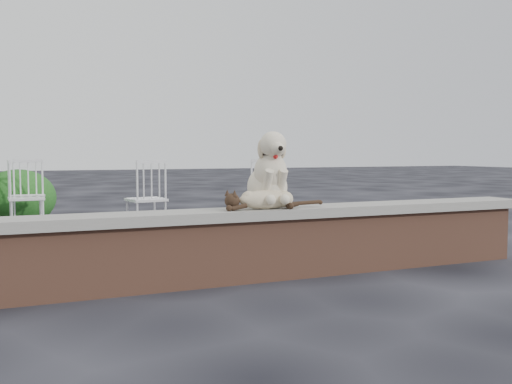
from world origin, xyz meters
name	(u,v)px	position (x,y,z in m)	size (l,w,h in m)	color
ground	(209,284)	(0.00, 0.00, 0.00)	(60.00, 60.00, 0.00)	black
brick_wall	(209,252)	(0.00, 0.00, 0.25)	(6.00, 0.30, 0.50)	brown
capstone	(209,216)	(0.00, 0.00, 0.54)	(6.20, 0.40, 0.08)	slate
dog	(267,169)	(0.54, 0.08, 0.90)	(0.42, 0.55, 0.64)	beige
cat	(266,198)	(0.46, -0.07, 0.67)	(1.03, 0.25, 0.17)	tan
chair_d	(267,195)	(1.68, 2.61, 0.47)	(0.56, 0.56, 0.94)	white
chair_b	(27,195)	(-1.22, 3.84, 0.47)	(0.56, 0.56, 0.94)	white
chair_e	(26,197)	(-1.24, 3.57, 0.47)	(0.56, 0.56, 0.94)	white
chair_c	(146,198)	(0.12, 2.77, 0.47)	(0.56, 0.56, 0.94)	white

